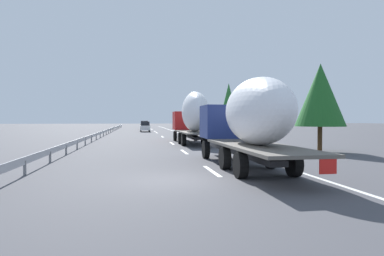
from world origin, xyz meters
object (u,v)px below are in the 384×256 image
Objects in this scene: truck_trailing at (247,119)px; car_black_suv at (144,125)px; road_sign at (189,119)px; truck_lead at (193,116)px; car_white_van at (145,127)px.

car_black_suv is (62.44, 3.47, -1.36)m from truck_trailing.
road_sign is at bearing -4.65° from truck_trailing.
truck_lead is at bearing -175.74° from car_black_suv.
truck_trailing is at bearing -180.00° from truck_lead.
truck_lead is 3.01× the size of car_black_suv.
road_sign is at bearing -7.93° from truck_lead.
road_sign is (-24.31, -6.57, 1.41)m from car_black_suv.
truck_lead is 22.48m from road_sign.
truck_trailing is (-15.86, -0.00, -0.27)m from truck_lead.
truck_trailing is 3.02× the size of car_black_suv.
truck_lead reaches higher than truck_trailing.
car_black_suv is at bearing 3.18° from truck_trailing.
truck_lead reaches higher than car_white_van.
car_white_van is (31.76, 3.65, -1.66)m from truck_lead.
truck_trailing is at bearing -176.82° from car_black_suv.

